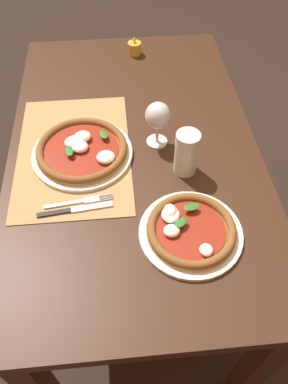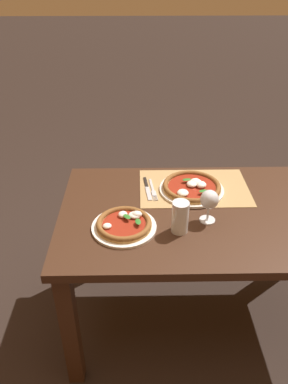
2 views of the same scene
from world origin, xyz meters
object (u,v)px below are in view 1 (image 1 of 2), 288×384
pizza_near (82,150)px  wine_glass (158,117)px  pint_glass (186,154)px  votive_candle (134,49)px  knife (75,210)px  pizza_far (190,230)px  fork (80,202)px

pizza_near → wine_glass: wine_glass is taller
pint_glass → votive_candle: pint_glass is taller
wine_glass → knife: (0.26, -0.26, -0.10)m
pizza_far → wine_glass: (-0.37, -0.05, 0.09)m
pint_glass → knife: (0.13, -0.33, -0.06)m
fork → votive_candle: votive_candle is taller
fork → knife: size_ratio=0.93×
pizza_far → pint_glass: (-0.24, 0.02, 0.05)m
wine_glass → votive_candle: 0.55m
pizza_near → wine_glass: size_ratio=2.07×
pint_glass → fork: 0.34m
wine_glass → knife: 0.38m
wine_glass → pint_glass: size_ratio=1.07×
pizza_near → knife: size_ratio=1.49×
pizza_near → fork: 0.19m
votive_candle → pizza_far: bearing=5.0°
fork → knife: 0.03m
pint_glass → votive_candle: 0.69m
pizza_near → knife: bearing=-4.8°
pint_glass → pizza_near: bearing=-106.4°
pint_glass → knife: 0.36m
pizza_near → wine_glass: bearing=99.1°
fork → pizza_far: bearing=65.7°
wine_glass → votive_candle: wine_glass is taller
pizza_near → pint_glass: 0.33m
fork → pizza_near: bearing=177.7°
pizza_near → pizza_far: size_ratio=1.14×
pizza_far → fork: 0.33m
fork → wine_glass: bearing=132.7°
wine_glass → fork: bearing=-47.3°
pizza_near → pint_glass: (0.09, 0.32, 0.05)m
knife → pint_glass: bearing=111.0°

